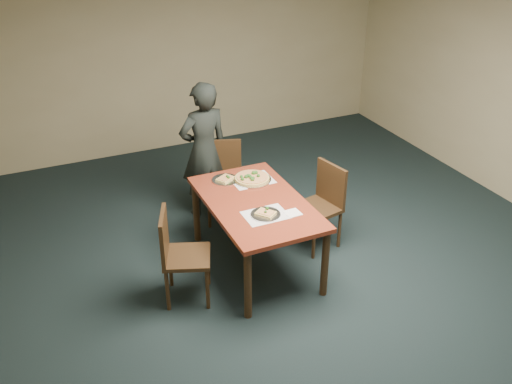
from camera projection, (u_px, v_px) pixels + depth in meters
name	position (u px, v px, depth m)	size (l,w,h in m)	color
ground	(326.00, 297.00, 5.40)	(8.00, 8.00, 0.00)	black
room_shell	(339.00, 126.00, 4.56)	(8.00, 8.00, 8.00)	tan
dining_table	(256.00, 209.00, 5.54)	(0.90, 1.50, 0.75)	maroon
chair_far	(224.00, 176.00, 6.48)	(0.53, 0.53, 0.91)	black
chair_left	(178.00, 251.00, 5.16)	(0.54, 0.54, 0.91)	black
chair_right	(322.00, 201.00, 5.97)	(0.50, 0.50, 0.91)	black
diner	(204.00, 150.00, 6.42)	(0.58, 0.38, 1.59)	black
placemat_main	(252.00, 180.00, 5.88)	(0.42, 0.32, 0.00)	white
placemat_near	(266.00, 215.00, 5.26)	(0.40, 0.30, 0.00)	white
pizza_pan	(252.00, 178.00, 5.87)	(0.40, 0.40, 0.07)	silver
slice_plate_near	(266.00, 214.00, 5.26)	(0.28, 0.28, 0.06)	silver
slice_plate_far	(225.00, 179.00, 5.87)	(0.28, 0.28, 0.06)	silver
napkin	(293.00, 213.00, 5.29)	(0.14, 0.14, 0.01)	white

